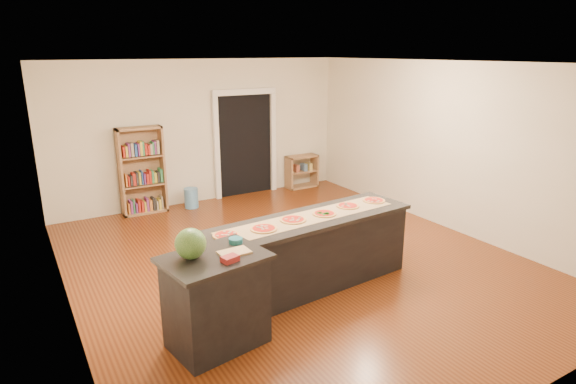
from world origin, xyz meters
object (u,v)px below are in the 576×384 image
side_counter (216,301)px  watermelon (191,244)px  low_shelf (302,171)px  kitchen_island (309,252)px  waste_bin (191,198)px  bookshelf (142,171)px

side_counter → watermelon: size_ratio=3.27×
side_counter → low_shelf: size_ratio=1.40×
low_shelf → watermelon: size_ratio=2.34×
kitchen_island → waste_bin: 3.92m
side_counter → bookshelf: (0.47, 4.65, 0.31)m
side_counter → bookshelf: bookshelf is taller
kitchen_island → low_shelf: (2.45, 4.05, -0.12)m
kitchen_island → low_shelf: bearing=54.1°
side_counter → watermelon: (-0.21, 0.07, 0.65)m
kitchen_island → bookshelf: 4.21m
bookshelf → side_counter: bearing=-95.8°
bookshelf → waste_bin: (0.86, -0.16, -0.62)m
bookshelf → waste_bin: size_ratio=4.19×
kitchen_island → watermelon: bearing=-167.9°
kitchen_island → waste_bin: size_ratio=7.40×
kitchen_island → side_counter: (-1.51, -0.59, 0.03)m
side_counter → waste_bin: size_ratio=2.60×
kitchen_island → waste_bin: bearing=88.0°
side_counter → waste_bin: (1.33, 4.50, -0.31)m
waste_bin → watermelon: size_ratio=1.26×
bookshelf → low_shelf: (3.49, -0.01, -0.45)m
waste_bin → watermelon: bearing=-109.2°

